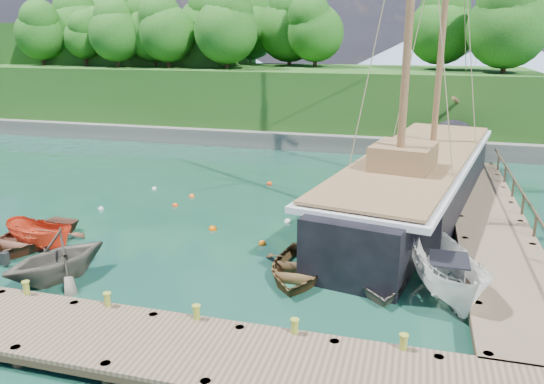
% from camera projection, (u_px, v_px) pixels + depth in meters
% --- Properties ---
extents(ground, '(160.00, 160.00, 0.00)m').
position_uv_depth(ground, '(202.00, 263.00, 21.21)').
color(ground, '#163B2B').
rests_on(ground, ground).
extents(dock_near, '(20.00, 3.20, 1.10)m').
position_uv_depth(dock_near, '(177.00, 349.00, 14.56)').
color(dock_near, brown).
rests_on(dock_near, ground).
extents(dock_east, '(3.20, 24.00, 1.10)m').
position_uv_depth(dock_east, '(490.00, 222.00, 24.61)').
color(dock_east, brown).
rests_on(dock_east, ground).
extents(bollard_0, '(0.26, 0.26, 0.45)m').
position_uv_depth(bollard_0, '(29.00, 310.00, 17.51)').
color(bollard_0, olive).
rests_on(bollard_0, ground).
extents(bollard_1, '(0.26, 0.26, 0.45)m').
position_uv_depth(bollard_1, '(110.00, 323.00, 16.75)').
color(bollard_1, olive).
rests_on(bollard_1, ground).
extents(bollard_2, '(0.26, 0.26, 0.45)m').
position_uv_depth(bollard_2, '(198.00, 336.00, 15.98)').
color(bollard_2, olive).
rests_on(bollard_2, ground).
extents(bollard_3, '(0.26, 0.26, 0.45)m').
position_uv_depth(bollard_3, '(294.00, 352.00, 15.21)').
color(bollard_3, olive).
rests_on(bollard_3, ground).
extents(bollard_4, '(0.26, 0.26, 0.45)m').
position_uv_depth(bollard_4, '(401.00, 368.00, 14.44)').
color(bollard_4, olive).
rests_on(bollard_4, ground).
extents(rowboat_0, '(3.85, 5.08, 0.99)m').
position_uv_depth(rowboat_0, '(29.00, 245.00, 22.96)').
color(rowboat_0, brown).
rests_on(rowboat_0, ground).
extents(rowboat_1, '(4.69, 4.96, 2.06)m').
position_uv_depth(rowboat_1, '(58.00, 279.00, 19.74)').
color(rowboat_1, '#5E584C').
rests_on(rowboat_1, ground).
extents(rowboat_2, '(3.34, 4.53, 0.91)m').
position_uv_depth(rowboat_2, '(298.00, 275.00, 20.06)').
color(rowboat_2, '#4F391F').
rests_on(rowboat_2, ground).
extents(rowboat_3, '(3.48, 4.47, 0.85)m').
position_uv_depth(rowboat_3, '(379.00, 285.00, 19.31)').
color(rowboat_3, '#5E554D').
rests_on(rowboat_3, ground).
extents(rowboat_4, '(4.80, 5.01, 0.85)m').
position_uv_depth(rowboat_4, '(353.00, 262.00, 21.26)').
color(rowboat_4, '#553122').
rests_on(rowboat_4, ground).
extents(motorboat_orange, '(3.83, 2.10, 1.40)m').
position_uv_depth(motorboat_orange, '(42.00, 248.00, 22.65)').
color(motorboat_orange, '#EA4521').
rests_on(motorboat_orange, ground).
extents(cabin_boat_white, '(3.32, 5.50, 1.99)m').
position_uv_depth(cabin_boat_white, '(445.00, 297.00, 18.40)').
color(cabin_boat_white, white).
rests_on(cabin_boat_white, ground).
extents(schooner, '(9.36, 28.76, 21.49)m').
position_uv_depth(schooner, '(416.00, 184.00, 28.06)').
color(schooner, black).
rests_on(schooner, ground).
extents(mooring_buoy_0, '(0.28, 0.28, 0.28)m').
position_uv_depth(mooring_buoy_0, '(101.00, 209.00, 27.73)').
color(mooring_buoy_0, silver).
rests_on(mooring_buoy_0, ground).
extents(mooring_buoy_1, '(0.31, 0.31, 0.31)m').
position_uv_depth(mooring_buoy_1, '(175.00, 206.00, 28.29)').
color(mooring_buoy_1, '#E94910').
rests_on(mooring_buoy_1, ground).
extents(mooring_buoy_2, '(0.37, 0.37, 0.37)m').
position_uv_depth(mooring_buoy_2, '(213.00, 230.00, 24.81)').
color(mooring_buoy_2, '#EB5900').
rests_on(mooring_buoy_2, ground).
extents(mooring_buoy_3, '(0.33, 0.33, 0.33)m').
position_uv_depth(mooring_buoy_3, '(287.00, 222.00, 25.82)').
color(mooring_buoy_3, silver).
rests_on(mooring_buoy_3, ground).
extents(mooring_buoy_4, '(0.33, 0.33, 0.33)m').
position_uv_depth(mooring_buoy_4, '(192.00, 197.00, 29.89)').
color(mooring_buoy_4, orange).
rests_on(mooring_buoy_4, ground).
extents(mooring_buoy_5, '(0.34, 0.34, 0.34)m').
position_uv_depth(mooring_buoy_5, '(270.00, 184.00, 32.42)').
color(mooring_buoy_5, '#F23C09').
rests_on(mooring_buoy_5, ground).
extents(mooring_buoy_6, '(0.28, 0.28, 0.28)m').
position_uv_depth(mooring_buoy_6, '(154.00, 189.00, 31.38)').
color(mooring_buoy_6, silver).
rests_on(mooring_buoy_6, ground).
extents(mooring_buoy_7, '(0.34, 0.34, 0.34)m').
position_uv_depth(mooring_buoy_7, '(262.00, 244.00, 23.05)').
color(mooring_buoy_7, orange).
rests_on(mooring_buoy_7, ground).
extents(headland, '(51.00, 19.31, 12.90)m').
position_uv_depth(headland, '(202.00, 70.00, 51.94)').
color(headland, '#474744').
rests_on(headland, ground).
extents(distant_ridge, '(117.00, 40.00, 10.00)m').
position_uv_depth(distant_ridge, '(399.00, 65.00, 83.61)').
color(distant_ridge, '#728CA5').
rests_on(distant_ridge, ground).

